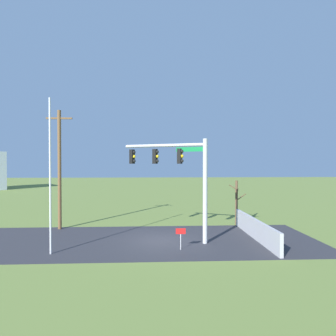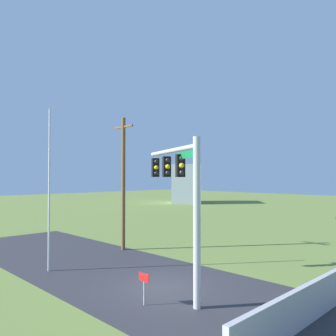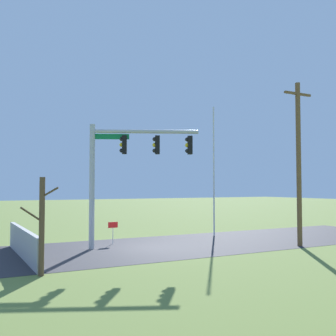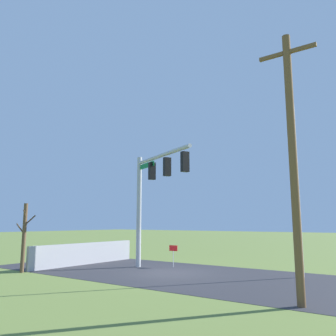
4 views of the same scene
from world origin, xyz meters
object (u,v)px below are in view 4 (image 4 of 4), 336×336
(utility_pole, at_px, (293,158))
(open_sign, at_px, (173,251))
(signal_mast, at_px, (152,186))
(flagpole, at_px, (298,187))
(bare_tree, at_px, (24,236))

(utility_pole, relative_size, open_sign, 7.25)
(signal_mast, height_order, open_sign, signal_mast)
(utility_pole, xyz_separation_m, open_sign, (8.54, -5.51, -3.68))
(signal_mast, bearing_deg, flagpole, -162.28)
(bare_tree, bearing_deg, utility_pole, -176.57)
(signal_mast, relative_size, open_sign, 5.25)
(flagpole, xyz_separation_m, open_sign, (7.09, 0.40, -3.31))
(open_sign, bearing_deg, bare_tree, 51.33)
(utility_pole, relative_size, bare_tree, 2.51)
(bare_tree, xyz_separation_m, open_sign, (-5.06, -6.33, -0.92))
(flagpole, bearing_deg, bare_tree, 28.98)
(utility_pole, height_order, bare_tree, utility_pole)
(flagpole, relative_size, bare_tree, 2.39)
(signal_mast, bearing_deg, bare_tree, 41.88)
(utility_pole, bearing_deg, bare_tree, 3.43)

